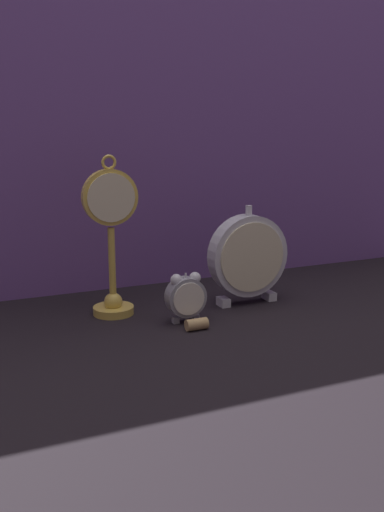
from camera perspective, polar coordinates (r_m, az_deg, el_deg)
ground_plane at (r=1.11m, az=1.68°, el=-6.87°), size 4.00×4.00×0.00m
fabric_backdrop_drape at (r=1.35m, az=-4.35°, el=13.77°), size 1.50×0.01×0.80m
pocket_watch_on_stand at (r=1.14m, az=-8.06°, el=1.41°), size 0.11×0.08×0.32m
alarm_clock_twin_bell at (r=1.11m, az=-0.62°, el=-3.94°), size 0.08×0.03×0.10m
mantel_clock_silver at (r=1.22m, az=5.63°, el=-0.03°), size 0.18×0.04×0.21m
wine_cork at (r=1.08m, az=0.47°, el=-6.84°), size 0.04×0.02×0.02m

